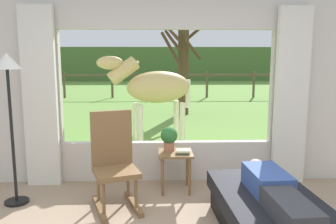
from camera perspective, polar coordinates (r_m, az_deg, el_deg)
The scene contains 15 objects.
back_wall_with_window at distance 4.79m, azimuth -0.19°, elevation 3.23°, with size 5.20×0.12×2.55m.
curtain_panel_left at distance 4.90m, azimuth -20.30°, elevation 2.22°, with size 0.44×0.10×2.40m, color silver.
curtain_panel_right at distance 5.00m, azimuth 19.63°, elevation 2.38°, with size 0.44×0.10×2.40m, color silver.
outdoor_pasture_lawn at distance 15.76m, azimuth -1.39°, elevation 2.83°, with size 36.00×21.68×0.02m, color olive.
distant_hill_ridge at distance 25.51m, azimuth -1.62°, elevation 7.93°, with size 36.00×2.00×2.40m, color #4A6933.
recliner_sofa at distance 3.60m, azimuth 16.52°, elevation -16.31°, with size 0.99×1.75×0.42m.
reclining_person at distance 3.44m, azimuth 17.02°, elevation -12.07°, with size 0.37×1.44×0.22m.
rocking_chair at distance 4.10m, azimuth -8.90°, elevation -7.95°, with size 0.65×0.79×1.12m.
side_table at distance 4.53m, azimuth 1.23°, elevation -7.77°, with size 0.44×0.44×0.52m.
potted_plant at distance 4.51m, azimuth 0.19°, elevation -4.19°, with size 0.22×0.22×0.32m.
book_stack at distance 4.44m, azimuth 2.52°, elevation -6.52°, with size 0.17×0.14×0.05m.
floor_lamp_left at distance 4.35m, azimuth -24.84°, elevation 4.29°, with size 0.32×0.32×1.78m.
horse at distance 6.54m, azimuth -2.21°, elevation 3.98°, with size 1.81×0.92×1.73m.
pasture_tree at distance 10.29m, azimuth 2.45°, elevation 7.69°, with size 1.29×1.28×2.74m.
pasture_fence_line at distance 14.60m, azimuth -1.36°, elevation 5.23°, with size 16.10×0.10×1.10m.
Camera 1 is at (-0.14, -2.50, 1.74)m, focal length 36.98 mm.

